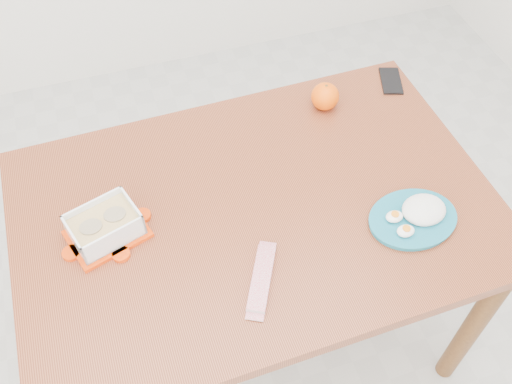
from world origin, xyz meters
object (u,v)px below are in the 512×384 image
object	(u,v)px
dining_table	(256,226)
rice_plate	(417,215)
food_container	(105,226)
smartphone	(391,81)
orange_fruit	(325,96)

from	to	relation	value
dining_table	rice_plate	distance (m)	0.43
food_container	smartphone	distance (m)	1.01
food_container	rice_plate	world-z (taller)	food_container
smartphone	food_container	bearing A→B (deg)	-143.40
dining_table	orange_fruit	xyz separation A→B (m)	(0.32, 0.30, 0.13)
food_container	smartphone	world-z (taller)	food_container
rice_plate	smartphone	bearing A→B (deg)	67.44
orange_fruit	rice_plate	xyz separation A→B (m)	(0.06, -0.47, -0.02)
dining_table	food_container	bearing A→B (deg)	174.56
rice_plate	smartphone	world-z (taller)	rice_plate
food_container	orange_fruit	size ratio (longest dim) A/B	2.66
dining_table	rice_plate	world-z (taller)	rice_plate
dining_table	food_container	xyz separation A→B (m)	(-0.39, 0.03, 0.13)
orange_fruit	food_container	bearing A→B (deg)	-158.90
orange_fruit	rice_plate	bearing A→B (deg)	-82.31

